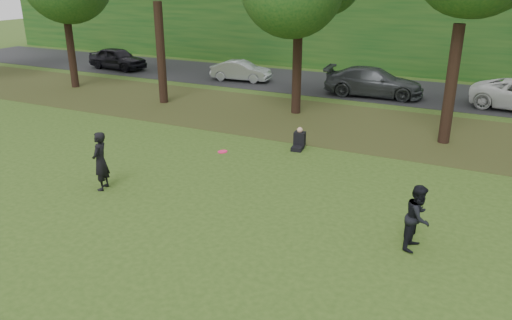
{
  "coord_description": "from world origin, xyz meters",
  "views": [
    {
      "loc": [
        5.61,
        -8.03,
        6.35
      ],
      "look_at": [
        -0.33,
        4.07,
        1.3
      ],
      "focal_mm": 35.0,
      "sensor_mm": 36.0,
      "label": 1
    }
  ],
  "objects_px": {
    "player_left": "(100,161)",
    "frisbee": "(223,152)",
    "player_right": "(418,217)",
    "seated_person": "(299,141)"
  },
  "relations": [
    {
      "from": "player_left",
      "to": "frisbee",
      "type": "height_order",
      "value": "player_left"
    },
    {
      "from": "player_left",
      "to": "seated_person",
      "type": "xyz_separation_m",
      "value": [
        4.1,
        6.31,
        -0.62
      ]
    },
    {
      "from": "frisbee",
      "to": "seated_person",
      "type": "bearing_deg",
      "value": 89.17
    },
    {
      "from": "player_left",
      "to": "frisbee",
      "type": "bearing_deg",
      "value": 80.62
    },
    {
      "from": "player_left",
      "to": "frisbee",
      "type": "relative_size",
      "value": 5.55
    },
    {
      "from": "player_left",
      "to": "player_right",
      "type": "distance_m",
      "value": 9.43
    },
    {
      "from": "player_right",
      "to": "frisbee",
      "type": "relative_size",
      "value": 4.96
    },
    {
      "from": "frisbee",
      "to": "seated_person",
      "type": "distance_m",
      "value": 5.88
    },
    {
      "from": "player_right",
      "to": "frisbee",
      "type": "xyz_separation_m",
      "value": [
        -5.39,
        -0.04,
        0.85
      ]
    },
    {
      "from": "seated_person",
      "to": "player_right",
      "type": "bearing_deg",
      "value": -53.6
    }
  ]
}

